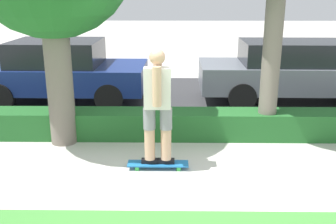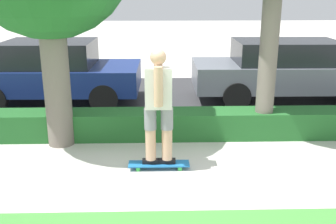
{
  "view_description": "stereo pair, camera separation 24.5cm",
  "coord_description": "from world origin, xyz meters",
  "views": [
    {
      "loc": [
        -0.02,
        -5.3,
        2.65
      ],
      "look_at": [
        -0.1,
        0.6,
        0.8
      ],
      "focal_mm": 42.0,
      "sensor_mm": 36.0,
      "label": 1
    },
    {
      "loc": [
        -0.26,
        -5.3,
        2.65
      ],
      "look_at": [
        -0.1,
        0.6,
        0.8
      ],
      "focal_mm": 42.0,
      "sensor_mm": 36.0,
      "label": 2
    }
  ],
  "objects": [
    {
      "name": "hedge_row",
      "position": [
        0.0,
        1.6,
        0.25
      ],
      "size": [
        13.01,
        0.6,
        0.5
      ],
      "color": "#236028",
      "rests_on": "ground_plane"
    },
    {
      "name": "skater_person",
      "position": [
        -0.25,
        0.25,
        1.03
      ],
      "size": [
        0.51,
        0.45,
        1.76
      ],
      "color": "black",
      "rests_on": "skateboard"
    },
    {
      "name": "street_asphalt",
      "position": [
        0.0,
        4.2,
        0.0
      ],
      "size": [
        13.01,
        5.0,
        0.01
      ],
      "color": "#38383A",
      "rests_on": "ground_plane"
    },
    {
      "name": "ground_plane",
      "position": [
        0.0,
        0.0,
        0.0
      ],
      "size": [
        60.0,
        60.0,
        0.0
      ],
      "primitive_type": "plane",
      "color": "beige"
    },
    {
      "name": "skateboard",
      "position": [
        -0.25,
        0.25,
        0.07
      ],
      "size": [
        0.94,
        0.24,
        0.09
      ],
      "color": "#1E6BAD",
      "rests_on": "ground_plane"
    },
    {
      "name": "parked_car_middle",
      "position": [
        2.97,
        4.09,
        0.77
      ],
      "size": [
        4.74,
        1.79,
        1.48
      ],
      "rotation": [
        0.0,
        0.0,
        -0.01
      ],
      "color": "slate",
      "rests_on": "ground_plane"
    },
    {
      "name": "parked_car_front",
      "position": [
        -2.73,
        4.04,
        0.77
      ],
      "size": [
        3.99,
        1.91,
        1.49
      ],
      "rotation": [
        0.0,
        0.0,
        -0.01
      ],
      "color": "navy",
      "rests_on": "ground_plane"
    }
  ]
}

